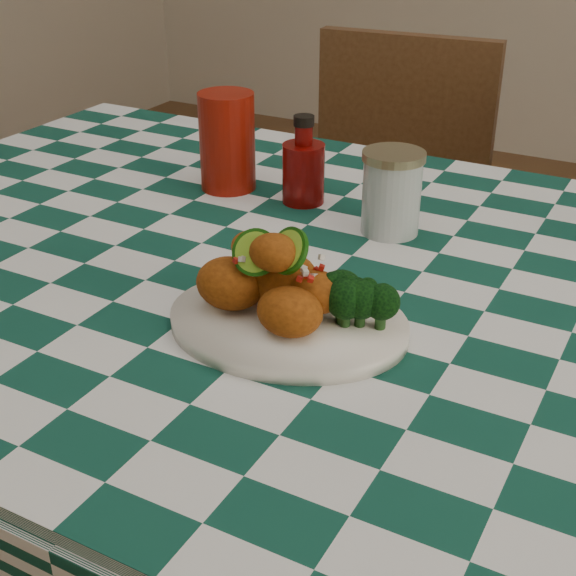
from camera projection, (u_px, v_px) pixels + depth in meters
The scene contains 8 objects.
dining_table at pixel (325, 501), 1.24m from camera, with size 1.66×1.06×0.79m, color #0F4233, non-canonical shape.
plate at pixel (288, 323), 0.92m from camera, with size 0.28×0.22×0.02m, color white, non-canonical shape.
fried_chicken_pile at pixel (279, 275), 0.90m from camera, with size 0.16×0.12×0.10m, color #9E470F, non-canonical shape.
broccoli_side at pixel (357, 305), 0.88m from camera, with size 0.08×0.08×0.06m, color black, non-canonical shape.
red_tumbler at pixel (227, 142), 1.30m from camera, with size 0.09×0.09×0.16m, color maroon.
ketchup_bottle at pixel (304, 160), 1.25m from camera, with size 0.07×0.07×0.14m, color #660705, non-canonical shape.
mason_jar at pixel (392, 193), 1.15m from camera, with size 0.09×0.09×0.12m, color #B2BCBA, non-canonical shape.
wooden_chair_left at pixel (373, 253), 1.86m from camera, with size 0.42×0.44×0.92m, color #472814, non-canonical shape.
Camera 1 is at (0.40, -0.85, 1.27)m, focal length 50.00 mm.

